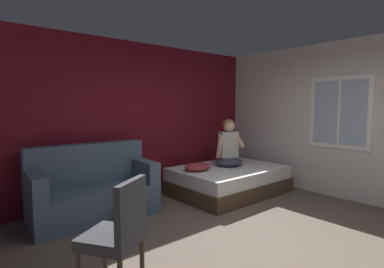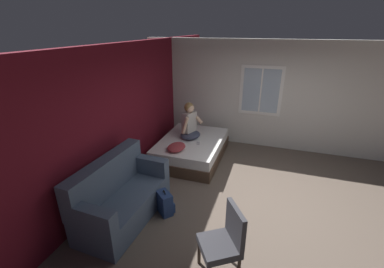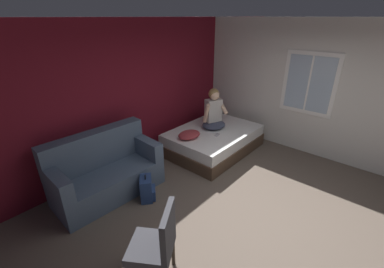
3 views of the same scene
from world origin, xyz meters
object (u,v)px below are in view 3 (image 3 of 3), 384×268
bed (213,140)px  backpack (147,189)px  throw_pillow (189,135)px  person_seated (214,113)px  side_chair (157,243)px  cell_phone (217,135)px  couch (105,172)px

bed → backpack: size_ratio=4.35×
throw_pillow → person_seated: bearing=-4.6°
side_chair → cell_phone: (2.71, 1.18, -0.05)m
person_seated → bed: bearing=-139.0°
couch → cell_phone: size_ratio=12.07×
person_seated → side_chair: bearing=-153.7°
side_chair → throw_pillow: (2.23, 1.52, 0.02)m
person_seated → cell_phone: person_seated is taller
bed → cell_phone: bearing=-127.7°
person_seated → throw_pillow: 0.78m
person_seated → throw_pillow: (-0.72, 0.06, -0.29)m
backpack → bed: bearing=6.0°
backpack → throw_pillow: size_ratio=0.95×
bed → cell_phone: 0.37m
bed → throw_pillow: throw_pillow is taller
bed → cell_phone: size_ratio=13.84×
couch → bed: bearing=-10.5°
bed → couch: (-2.37, 0.44, 0.16)m
person_seated → throw_pillow: person_seated is taller
backpack → couch: bearing=115.5°
side_chair → cell_phone: side_chair is taller
throw_pillow → backpack: bearing=-166.2°
bed → person_seated: bearing=41.0°
backpack → throw_pillow: 1.50m
person_seated → throw_pillow: bearing=175.4°
bed → throw_pillow: size_ratio=4.15×
couch → person_seated: person_seated is taller
cell_phone → backpack: bearing=76.0°
couch → backpack: (0.31, -0.65, -0.20)m
side_chair → throw_pillow: bearing=34.3°
bed → side_chair: (-2.88, -1.39, 0.30)m
person_seated → backpack: bearing=-172.3°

